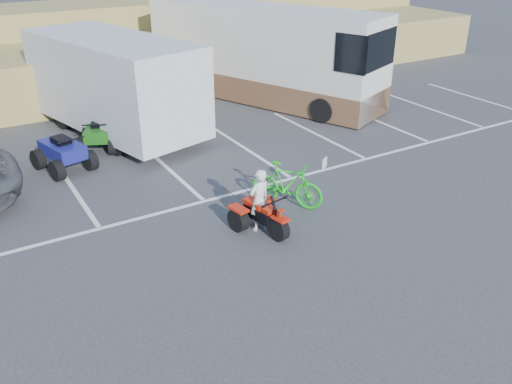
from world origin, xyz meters
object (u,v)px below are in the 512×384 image
rider (259,200)px  green_dirt_bike (287,185)px  quad_atv_green (101,149)px  rv_motorhome (263,60)px  cargo_trailer (114,83)px  quad_atv_blue (66,169)px  red_trike_atv (264,231)px

rider → green_dirt_bike: 1.39m
quad_atv_green → green_dirt_bike: bearing=-39.9°
rv_motorhome → green_dirt_bike: bearing=-140.6°
cargo_trailer → rv_motorhome: (6.28, 0.93, -0.18)m
rv_motorhome → quad_atv_green: size_ratio=6.41×
rider → quad_atv_blue: (-3.04, 5.78, -0.75)m
green_dirt_bike → quad_atv_blue: 6.66m
rider → quad_atv_green: 7.07m
red_trike_atv → rv_motorhome: (5.56, 9.07, 1.53)m
green_dirt_bike → rv_motorhome: rv_motorhome is taller
green_dirt_bike → rv_motorhome: (4.38, 8.26, 0.96)m
red_trike_atv → quad_atv_blue: 6.67m
quad_atv_blue → rider: bearing=-77.0°
rv_motorhome → quad_atv_green: rv_motorhome is taller
rider → green_dirt_bike: (1.20, 0.67, -0.18)m
red_trike_atv → quad_atv_blue: bearing=107.3°
red_trike_atv → quad_atv_green: bearing=93.8°
red_trike_atv → quad_atv_green: (-1.72, 6.97, 0.00)m
quad_atv_blue → quad_atv_green: (1.34, 1.04, 0.00)m
red_trike_atv → quad_atv_green: quad_atv_green is taller
green_dirt_bike → quad_atv_green: green_dirt_bike is taller
red_trike_atv → green_dirt_bike: 1.54m
quad_atv_green → rv_motorhome: bearing=41.0°
green_dirt_bike → quad_atv_green: (-2.90, 6.15, -0.57)m
cargo_trailer → quad_atv_blue: size_ratio=4.32×
cargo_trailer → green_dirt_bike: bearing=-90.0°
rv_motorhome → quad_atv_blue: 9.31m
red_trike_atv → rider: bearing=90.0°
red_trike_atv → cargo_trailer: 8.36m
red_trike_atv → quad_atv_blue: quad_atv_blue is taller
quad_atv_blue → red_trike_atv: bearing=-77.4°
cargo_trailer → rider: bearing=-99.5°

